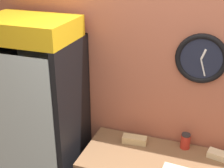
{
  "coord_description": "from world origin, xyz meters",
  "views": [
    {
      "loc": [
        0.28,
        -1.33,
        2.55
      ],
      "look_at": [
        -0.53,
        0.92,
        1.49
      ],
      "focal_mm": 50.0,
      "sensor_mm": 36.0,
      "label": 1
    }
  ],
  "objects_px": {
    "sandwich_flat_right": "(221,156)",
    "condiment_jar": "(185,141)",
    "beverage_cooler": "(41,112)",
    "sandwich_flat_left": "(135,140)"
  },
  "relations": [
    {
      "from": "sandwich_flat_left",
      "to": "sandwich_flat_right",
      "type": "bearing_deg",
      "value": 1.57
    },
    {
      "from": "beverage_cooler",
      "to": "condiment_jar",
      "type": "relative_size",
      "value": 13.98
    },
    {
      "from": "beverage_cooler",
      "to": "condiment_jar",
      "type": "xyz_separation_m",
      "value": [
        1.35,
        0.19,
        -0.15
      ]
    },
    {
      "from": "sandwich_flat_right",
      "to": "condiment_jar",
      "type": "xyz_separation_m",
      "value": [
        -0.31,
        0.06,
        0.04
      ]
    },
    {
      "from": "sandwich_flat_left",
      "to": "condiment_jar",
      "type": "height_order",
      "value": "condiment_jar"
    },
    {
      "from": "sandwich_flat_left",
      "to": "sandwich_flat_right",
      "type": "height_order",
      "value": "sandwich_flat_left"
    },
    {
      "from": "sandwich_flat_left",
      "to": "sandwich_flat_right",
      "type": "relative_size",
      "value": 0.96
    },
    {
      "from": "beverage_cooler",
      "to": "sandwich_flat_left",
      "type": "xyz_separation_m",
      "value": [
        0.9,
        0.12,
        -0.19
      ]
    },
    {
      "from": "condiment_jar",
      "to": "beverage_cooler",
      "type": "bearing_deg",
      "value": -171.89
    },
    {
      "from": "sandwich_flat_right",
      "to": "condiment_jar",
      "type": "height_order",
      "value": "condiment_jar"
    }
  ]
}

